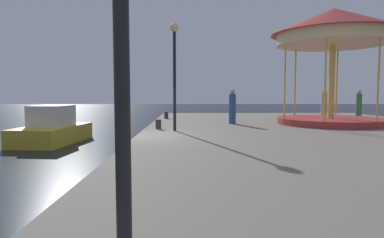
% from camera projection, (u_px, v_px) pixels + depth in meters
% --- Properties ---
extents(ground_plane, '(120.00, 120.00, 0.00)m').
position_uv_depth(ground_plane, '(137.00, 157.00, 11.99)').
color(ground_plane, black).
extents(quay_dock, '(14.60, 26.81, 0.80)m').
position_uv_depth(quay_dock, '(338.00, 146.00, 12.05)').
color(quay_dock, gray).
rests_on(quay_dock, ground).
extents(motorboat_yellow, '(2.56, 4.38, 1.74)m').
position_uv_depth(motorboat_yellow, '(52.00, 129.00, 15.35)').
color(motorboat_yellow, gold).
rests_on(motorboat_yellow, ground).
extents(carousel, '(5.84, 5.84, 5.54)m').
position_uv_depth(carousel, '(333.00, 38.00, 15.83)').
color(carousel, '#B23333').
rests_on(carousel, quay_dock).
extents(lamp_post_mid_promenade, '(0.36, 0.36, 4.26)m').
position_uv_depth(lamp_post_mid_promenade, '(174.00, 57.00, 13.06)').
color(lamp_post_mid_promenade, black).
rests_on(lamp_post_mid_promenade, quay_dock).
extents(bollard_south, '(0.24, 0.24, 0.40)m').
position_uv_depth(bollard_south, '(158.00, 124.00, 13.99)').
color(bollard_south, '#2D2D33').
rests_on(bollard_south, quay_dock).
extents(bollard_center, '(0.24, 0.24, 0.40)m').
position_uv_depth(bollard_center, '(166.00, 115.00, 19.78)').
color(bollard_center, '#2D2D33').
rests_on(bollard_center, quay_dock).
extents(person_mid_promenade, '(0.34, 0.34, 1.71)m').
position_uv_depth(person_mid_promenade, '(232.00, 108.00, 16.33)').
color(person_mid_promenade, '#2D4C8C').
rests_on(person_mid_promenade, quay_dock).
extents(person_far_corner, '(0.34, 0.34, 1.76)m').
position_uv_depth(person_far_corner, '(324.00, 105.00, 20.06)').
color(person_far_corner, tan).
rests_on(person_far_corner, quay_dock).
extents(person_near_carousel, '(0.34, 0.34, 1.73)m').
position_uv_depth(person_near_carousel, '(359.00, 105.00, 20.07)').
color(person_near_carousel, '#387247').
rests_on(person_near_carousel, quay_dock).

